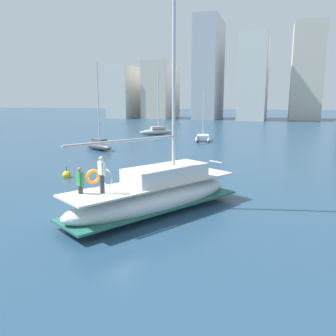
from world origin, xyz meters
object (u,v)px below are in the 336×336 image
(main_sailboat, at_px, (156,194))
(moored_sloop_near, at_px, (156,131))
(moored_catamaran, at_px, (98,144))
(mooring_buoy, at_px, (67,175))
(moored_sloop_far, at_px, (203,137))

(main_sailboat, bearing_deg, moored_sloop_near, 109.90)
(moored_catamaran, height_order, mooring_buoy, moored_catamaran)
(main_sailboat, distance_m, mooring_buoy, 10.00)
(main_sailboat, xyz_separation_m, mooring_buoy, (-8.54, 5.14, -0.73))
(main_sailboat, relative_size, moored_catamaran, 1.34)
(main_sailboat, height_order, moored_sloop_far, main_sailboat)
(moored_sloop_near, distance_m, moored_catamaran, 17.54)
(main_sailboat, relative_size, moored_sloop_near, 1.26)
(main_sailboat, distance_m, moored_catamaran, 22.44)
(moored_sloop_far, bearing_deg, main_sailboat, -82.04)
(main_sailboat, relative_size, moored_sloop_far, 1.88)
(moored_sloop_near, xyz_separation_m, moored_catamaran, (-0.41, -17.53, -0.03))
(moored_catamaran, xyz_separation_m, mooring_buoy, (4.76, -12.93, -0.42))
(moored_sloop_near, relative_size, moored_catamaran, 1.07)
(main_sailboat, distance_m, moored_sloop_far, 29.65)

